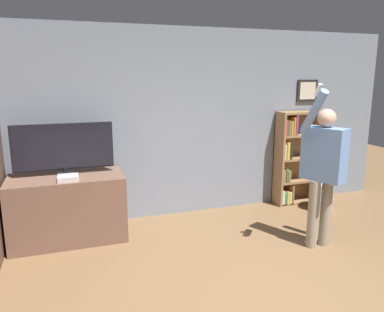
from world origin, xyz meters
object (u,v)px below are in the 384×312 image
game_console (68,178)px  waste_bin (322,197)px  bookshelf (293,158)px  person (323,165)px  television (64,148)px

game_console → waste_bin: 3.72m
game_console → bookshelf: size_ratio=0.16×
game_console → bookshelf: bookshelf is taller
game_console → bookshelf: bearing=7.9°
waste_bin → game_console: bearing=-179.7°
bookshelf → person: size_ratio=0.76×
game_console → bookshelf: 3.45m
person → waste_bin: person is taller
television → game_console: television is taller
game_console → waste_bin: size_ratio=0.58×
bookshelf → person: person is taller
bookshelf → game_console: bearing=-172.1°
television → bookshelf: 3.47m
television → bookshelf: bearing=2.9°
television → waste_bin: size_ratio=2.88×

